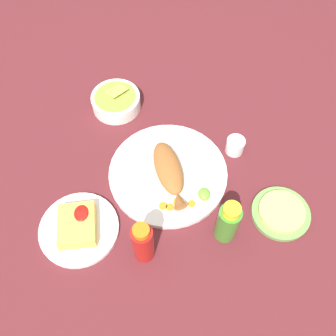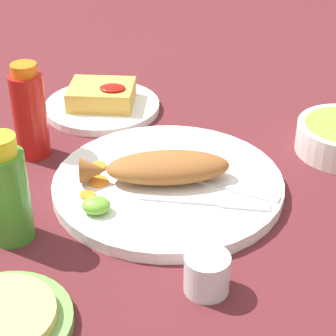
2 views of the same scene
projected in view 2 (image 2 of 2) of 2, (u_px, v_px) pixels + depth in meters
The scene contains 16 objects.
ground_plane at pixel (168, 189), 0.92m from camera, with size 4.00×4.00×0.00m, color #561E23.
main_plate at pixel (168, 184), 0.91m from camera, with size 0.35×0.35×0.02m, color white.
fried_fish at pixel (161, 168), 0.89m from camera, with size 0.23×0.10×0.04m.
fork_near at pixel (226, 187), 0.89m from camera, with size 0.18×0.08×0.00m.
fork_far at pixel (213, 203), 0.85m from camera, with size 0.19×0.03×0.00m.
carrot_slice_near at pixel (93, 172), 0.92m from camera, with size 0.02×0.02×0.00m, color orange.
carrot_slice_mid at pixel (99, 166), 0.94m from camera, with size 0.02×0.02×0.00m, color orange.
carrot_slice_far at pixel (87, 195), 0.87m from camera, with size 0.02×0.02×0.00m, color orange.
carrot_slice_extra at pixel (98, 182), 0.90m from camera, with size 0.03×0.03×0.00m, color orange.
lime_wedge_main at pixel (96, 205), 0.83m from camera, with size 0.04×0.03×0.02m, color #6BB233.
hot_sauce_bottle_red at pixel (30, 113), 0.97m from camera, with size 0.05×0.05×0.16m.
hot_sauce_bottle_green at pixel (7, 192), 0.78m from camera, with size 0.06×0.06×0.15m.
salt_cup at pixel (207, 275), 0.72m from camera, with size 0.06×0.06×0.05m.
side_plate_fries at pixel (102, 107), 1.14m from camera, with size 0.21×0.21×0.01m, color white.
fries_pile at pixel (102, 94), 1.13m from camera, with size 0.12×0.10×0.04m.
tortilla_plate at pixel (1, 324), 0.68m from camera, with size 0.16×0.16×0.01m, color #6B9E4C.
Camera 2 is at (0.06, -0.76, 0.51)m, focal length 65.00 mm.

